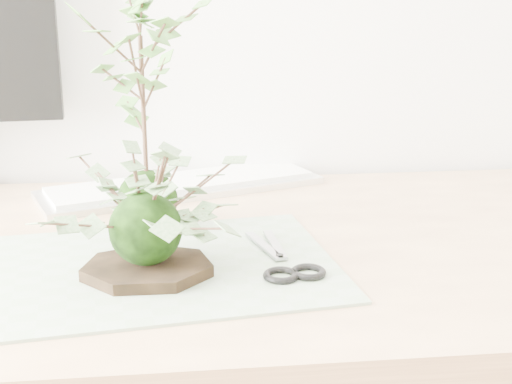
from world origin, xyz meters
TOP-DOWN VIEW (x-y plane):
  - desk at (-0.09, 1.23)m, footprint 1.60×0.70m
  - cutting_mat at (-0.15, 1.14)m, footprint 0.54×0.39m
  - stone_dish at (-0.14, 1.11)m, footprint 0.17×0.17m
  - ivy_kokedama at (-0.14, 1.11)m, footprint 0.30×0.30m
  - maple_kokedama at (-0.15, 1.30)m, footprint 0.26×0.26m
  - keyboard at (-0.09, 1.50)m, footprint 0.52×0.31m
  - scissors at (0.03, 1.11)m, footprint 0.09×0.19m

SIDE VIEW (x-z plane):
  - desk at x=-0.09m, z-range 0.28..1.02m
  - cutting_mat at x=-0.15m, z-range 0.74..0.74m
  - scissors at x=0.03m, z-range 0.74..0.75m
  - keyboard at x=-0.09m, z-range 0.74..0.76m
  - stone_dish at x=-0.14m, z-range 0.74..0.76m
  - ivy_kokedama at x=-0.14m, z-range 0.76..0.94m
  - maple_kokedama at x=-0.15m, z-range 0.82..1.19m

